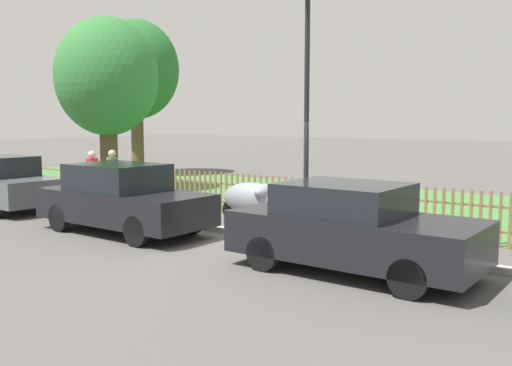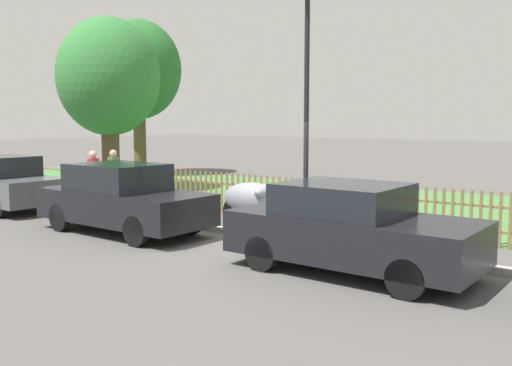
{
  "view_description": "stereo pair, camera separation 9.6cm",
  "coord_description": "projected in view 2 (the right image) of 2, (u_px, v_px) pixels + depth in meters",
  "views": [
    {
      "loc": [
        6.61,
        -9.81,
        2.56
      ],
      "look_at": [
        -0.96,
        0.73,
        1.1
      ],
      "focal_mm": 40.0,
      "sensor_mm": 36.0,
      "label": 1
    },
    {
      "loc": [
        6.68,
        -9.75,
        2.56
      ],
      "look_at": [
        -0.96,
        0.73,
        1.1
      ],
      "focal_mm": 40.0,
      "sensor_mm": 36.0,
      "label": 2
    }
  ],
  "objects": [
    {
      "name": "ground_plane",
      "position": [
        272.0,
        241.0,
        12.03
      ],
      "size": [
        120.0,
        120.0,
        0.0
      ],
      "primitive_type": "plane",
      "color": "#565451"
    },
    {
      "name": "kerb_stone",
      "position": [
        275.0,
        237.0,
        12.1
      ],
      "size": [
        39.43,
        0.2,
        0.12
      ],
      "primitive_type": "cube",
      "color": "#B2ADA3",
      "rests_on": "ground"
    },
    {
      "name": "grass_strip",
      "position": [
        389.0,
        205.0,
        17.0
      ],
      "size": [
        39.43,
        8.2,
        0.01
      ],
      "primitive_type": "cube",
      "color": "#477F3D",
      "rests_on": "ground"
    },
    {
      "name": "park_fence",
      "position": [
        322.0,
        203.0,
        13.66
      ],
      "size": [
        39.43,
        0.05,
        1.13
      ],
      "color": "olive",
      "rests_on": "ground"
    },
    {
      "name": "parked_car_silver_hatchback",
      "position": [
        4.0,
        183.0,
        16.07
      ],
      "size": [
        3.77,
        1.89,
        1.52
      ],
      "rotation": [
        0.0,
        0.0,
        -0.03
      ],
      "color": "#51565B",
      "rests_on": "ground"
    },
    {
      "name": "parked_car_black_saloon",
      "position": [
        123.0,
        199.0,
        12.85
      ],
      "size": [
        4.26,
        1.86,
        1.56
      ],
      "rotation": [
        0.0,
        0.0,
        -0.02
      ],
      "color": "black",
      "rests_on": "ground"
    },
    {
      "name": "parked_car_navy_estate",
      "position": [
        351.0,
        228.0,
        9.49
      ],
      "size": [
        4.15,
        1.91,
        1.49
      ],
      "rotation": [
        0.0,
        0.0,
        -0.02
      ],
      "color": "black",
      "rests_on": "ground"
    },
    {
      "name": "covered_motorcycle",
      "position": [
        255.0,
        198.0,
        14.03
      ],
      "size": [
        1.84,
        0.94,
        1.0
      ],
      "rotation": [
        0.0,
        0.0,
        0.01
      ],
      "color": "black",
      "rests_on": "ground"
    },
    {
      "name": "tree_nearest_kerb",
      "position": [
        138.0,
        71.0,
        25.81
      ],
      "size": [
        3.88,
        3.88,
        7.02
      ],
      "color": "brown",
      "rests_on": "ground"
    },
    {
      "name": "tree_behind_motorcycle",
      "position": [
        109.0,
        78.0,
        19.96
      ],
      "size": [
        3.59,
        3.59,
        6.1
      ],
      "color": "brown",
      "rests_on": "ground"
    },
    {
      "name": "pedestrian_near_fence",
      "position": [
        114.0,
        174.0,
        16.89
      ],
      "size": [
        0.38,
        0.36,
        1.66
      ],
      "rotation": [
        0.0,
        0.0,
        0.08
      ],
      "color": "slate",
      "rests_on": "ground"
    },
    {
      "name": "pedestrian_by_lamp",
      "position": [
        94.0,
        176.0,
        16.16
      ],
      "size": [
        0.45,
        0.45,
        1.67
      ],
      "rotation": [
        0.0,
        0.0,
        0.44
      ],
      "color": "#7F6B51",
      "rests_on": "ground"
    },
    {
      "name": "street_lamp",
      "position": [
        304.0,
        77.0,
        11.99
      ],
      "size": [
        0.2,
        0.79,
        5.44
      ],
      "color": "black",
      "rests_on": "ground"
    }
  ]
}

